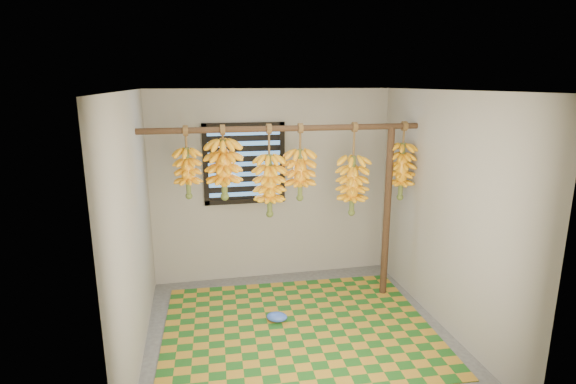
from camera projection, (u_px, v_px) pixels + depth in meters
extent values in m
cube|color=#4B4B4B|center=(299.00, 335.00, 4.51)|extent=(3.00, 3.00, 0.01)
cube|color=silver|center=(301.00, 90.00, 3.94)|extent=(3.00, 3.00, 0.01)
cube|color=gray|center=(272.00, 186.00, 5.65)|extent=(3.00, 0.01, 2.40)
cube|color=gray|center=(133.00, 232.00, 3.92)|extent=(0.01, 3.00, 2.40)
cube|color=gray|center=(445.00, 212.00, 4.52)|extent=(0.01, 3.00, 2.40)
cube|color=black|center=(244.00, 164.00, 5.49)|extent=(1.00, 0.04, 1.00)
cylinder|color=#492D1B|center=(285.00, 128.00, 4.70)|extent=(3.00, 0.06, 0.06)
cylinder|color=#492D1B|center=(387.00, 213.00, 5.18)|extent=(0.08, 0.08, 2.00)
cube|color=#1C5619|center=(298.00, 328.00, 4.63)|extent=(2.81, 2.29, 0.01)
ellipsoid|color=blue|center=(277.00, 317.00, 4.75)|extent=(0.27, 0.23, 0.09)
cylinder|color=brown|center=(186.00, 139.00, 4.52)|extent=(0.02, 0.02, 0.23)
cylinder|color=#4C5923|center=(188.00, 171.00, 4.59)|extent=(0.05, 0.05, 0.48)
cylinder|color=brown|center=(223.00, 135.00, 4.58)|extent=(0.02, 0.02, 0.16)
cylinder|color=#4C5923|center=(224.00, 167.00, 4.66)|extent=(0.06, 0.06, 0.58)
cylinder|color=brown|center=(269.00, 142.00, 4.70)|extent=(0.02, 0.02, 0.33)
cylinder|color=#4C5923|center=(269.00, 184.00, 4.80)|extent=(0.06, 0.06, 0.63)
cylinder|color=brown|center=(300.00, 139.00, 4.76)|extent=(0.02, 0.02, 0.28)
cylinder|color=#4C5923|center=(300.00, 173.00, 4.85)|extent=(0.06, 0.06, 0.52)
cylinder|color=brown|center=(354.00, 142.00, 4.89)|extent=(0.02, 0.02, 0.38)
cylinder|color=#4C5923|center=(352.00, 184.00, 5.00)|extent=(0.06, 0.06, 0.63)
cylinder|color=brown|center=(404.00, 134.00, 4.99)|extent=(0.02, 0.02, 0.25)
cylinder|color=#4C5923|center=(402.00, 170.00, 5.09)|extent=(0.05, 0.05, 0.61)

